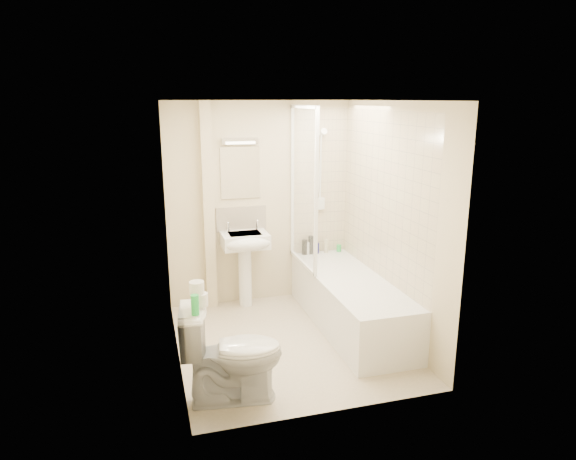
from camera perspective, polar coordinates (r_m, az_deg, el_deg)
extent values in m
plane|color=beige|center=(5.37, 0.05, -12.34)|extent=(2.50, 2.50, 0.00)
cube|color=beige|center=(6.13, -3.17, 2.93)|extent=(2.20, 0.02, 2.40)
cube|color=beige|center=(4.77, -12.74, -0.73)|extent=(0.02, 2.50, 2.40)
cube|color=beige|center=(5.35, 11.46, 0.96)|extent=(0.02, 2.50, 2.40)
cube|color=white|center=(4.80, 0.06, 14.20)|extent=(2.20, 2.50, 0.02)
cube|color=beige|center=(6.28, 3.54, 5.30)|extent=(0.70, 0.01, 1.75)
cube|color=beige|center=(5.47, 10.51, 3.71)|extent=(0.01, 2.10, 1.75)
cube|color=beige|center=(5.97, -8.85, 2.47)|extent=(0.12, 0.12, 2.40)
cube|color=beige|center=(6.11, -5.21, 1.23)|extent=(0.60, 0.02, 0.30)
cube|color=white|center=(6.01, -5.33, 6.34)|extent=(0.46, 0.01, 0.60)
cube|color=silver|center=(5.95, -5.37, 9.84)|extent=(0.42, 0.07, 0.07)
cube|color=white|center=(5.66, 6.88, -7.95)|extent=(0.70, 2.10, 0.55)
cube|color=white|center=(5.58, 6.95, -5.86)|extent=(0.56, 1.96, 0.05)
cube|color=white|center=(5.76, 1.70, 4.73)|extent=(0.01, 0.90, 1.80)
cube|color=white|center=(6.17, 0.49, 5.38)|extent=(0.04, 0.04, 1.80)
cube|color=white|center=(5.34, 3.16, 3.95)|extent=(0.04, 0.04, 1.80)
cube|color=white|center=(5.68, 1.77, 13.52)|extent=(0.04, 0.90, 0.04)
cube|color=white|center=(5.97, 1.64, -3.62)|extent=(0.04, 0.90, 0.03)
cylinder|color=white|center=(6.24, 3.63, 6.40)|extent=(0.02, 0.02, 0.90)
cylinder|color=white|center=(6.32, 3.57, 2.35)|extent=(0.05, 0.05, 0.02)
cylinder|color=white|center=(6.20, 3.70, 10.52)|extent=(0.05, 0.05, 0.02)
cylinder|color=white|center=(6.13, 3.91, 10.76)|extent=(0.08, 0.11, 0.11)
cube|color=white|center=(6.30, 3.59, 2.97)|extent=(0.10, 0.05, 0.14)
cylinder|color=white|center=(6.21, 3.54, 6.82)|extent=(0.01, 0.13, 0.84)
cylinder|color=white|center=(6.15, -4.79, -5.20)|extent=(0.15, 0.15, 0.72)
cube|color=white|center=(5.98, -4.82, -1.12)|extent=(0.53, 0.41, 0.16)
ellipsoid|color=white|center=(5.82, -4.49, -1.55)|extent=(0.53, 0.23, 0.16)
cube|color=silver|center=(5.97, -4.83, -0.55)|extent=(0.37, 0.27, 0.04)
cylinder|color=white|center=(6.02, -6.68, 0.25)|extent=(0.03, 0.03, 0.10)
cylinder|color=white|center=(6.09, -3.44, 0.48)|extent=(0.03, 0.03, 0.10)
sphere|color=white|center=(6.01, -6.69, 0.78)|extent=(0.04, 0.04, 0.04)
sphere|color=white|center=(6.07, -3.45, 0.99)|extent=(0.04, 0.04, 0.04)
cylinder|color=black|center=(6.32, 1.86, -1.91)|extent=(0.07, 0.07, 0.19)
cylinder|color=silver|center=(6.33, 2.18, -2.01)|extent=(0.05, 0.05, 0.16)
cylinder|color=black|center=(6.34, 2.54, -1.68)|extent=(0.06, 0.06, 0.23)
cylinder|color=navy|center=(6.38, 3.27, -2.02)|extent=(0.04, 0.04, 0.13)
cylinder|color=beige|center=(6.41, 4.25, -1.78)|extent=(0.05, 0.05, 0.17)
cylinder|color=green|center=(6.48, 5.68, -2.01)|extent=(0.06, 0.06, 0.09)
imported|color=white|center=(4.30, -6.23, -13.44)|extent=(0.67, 0.93, 0.83)
cylinder|color=white|center=(4.14, -9.60, -7.65)|extent=(0.11, 0.11, 0.10)
cylinder|color=white|center=(4.10, -10.11, -6.33)|extent=(0.12, 0.12, 0.10)
cylinder|color=green|center=(3.97, -10.29, -8.19)|extent=(0.06, 0.06, 0.16)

